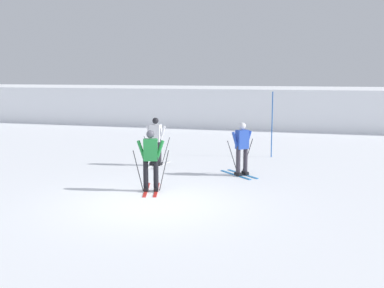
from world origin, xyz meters
TOP-DOWN VIEW (x-y plane):
  - ground_plane at (0.00, 0.00)m, footprint 120.00×120.00m
  - far_snow_ridge at (0.00, 20.02)m, footprint 80.00×7.88m
  - skier_blue at (1.60, 3.91)m, footprint 1.40×1.38m
  - skier_white at (-1.61, 4.71)m, footprint 1.00×1.62m
  - skier_green at (-0.45, 1.19)m, footprint 0.97×1.64m
  - trail_marker_pole at (2.12, 7.58)m, footprint 0.04×0.04m

SIDE VIEW (x-z plane):
  - ground_plane at x=0.00m, z-range 0.00..0.00m
  - skier_white at x=-1.61m, z-range 0.06..1.77m
  - skier_blue at x=1.60m, z-range 0.06..1.77m
  - skier_green at x=-0.45m, z-range 0.06..1.77m
  - far_snow_ridge at x=0.00m, z-range 0.00..2.34m
  - trail_marker_pole at x=2.12m, z-range 0.00..2.55m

